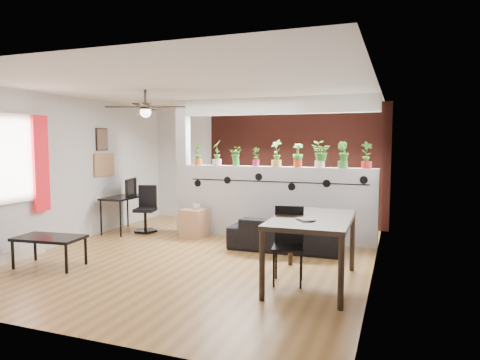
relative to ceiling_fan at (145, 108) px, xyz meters
The scene contains 30 objects.
room_shell 1.33m from the ceiling_fan, 20.56° to the left, with size 6.30×7.10×2.90m.
partition_wall 2.91m from the ceiling_fan, 48.37° to the left, with size 3.60×0.18×1.35m, color #BCBCC1.
ceiling_header 2.41m from the ceiling_fan, 48.37° to the left, with size 3.60×0.18×0.30m, color white.
pier_column 2.09m from the ceiling_fan, 99.77° to the left, with size 0.22×0.20×2.60m, color #BCBCC1.
brick_panel 3.78m from the ceiling_fan, 63.93° to the left, with size 3.90×0.05×2.60m, color #A03B2E.
vine_decal 2.64m from the ceiling_fan, 46.80° to the left, with size 3.31×0.01×0.30m.
window_assembly 2.13m from the ceiling_fan, 152.87° to the right, with size 0.09×1.30×1.55m.
baseboard_heater 2.96m from the ceiling_fan, 152.65° to the right, with size 0.08×1.00×0.18m, color silver.
corkboard 2.38m from the ceiling_fan, 144.85° to the left, with size 0.03×0.60×0.45m, color #9C704B.
framed_art 2.19m from the ceiling_fan, 145.97° to the left, with size 0.03×0.34×0.44m.
ceiling_fan is the anchor object (origin of this frame).
potted_plant_0 1.95m from the ceiling_fan, 89.36° to the left, with size 0.24×0.26×0.41m.
potted_plant_1 1.98m from the ceiling_fan, 77.02° to the left, with size 0.29×0.32×0.48m.
potted_plant_2 2.12m from the ceiling_fan, 65.77° to the left, with size 0.20×0.17×0.36m.
potted_plant_3 2.30m from the ceiling_fan, 56.20° to the left, with size 0.20×0.18×0.36m.
potted_plant_4 2.51m from the ceiling_fan, 48.37° to the left, with size 0.32×0.29×0.49m.
potted_plant_5 2.79m from the ceiling_fan, 42.06° to the left, with size 0.24×0.21×0.42m.
potted_plant_6 3.08m from the ceiling_fan, 36.98° to the left, with size 0.25×0.20×0.47m.
potted_plant_7 3.39m from the ceiling_fan, 32.88° to the left, with size 0.30×0.28×0.46m.
potted_plant_8 3.72m from the ceiling_fan, 29.51° to the left, with size 0.28×0.24×0.46m.
sofa 3.05m from the ceiling_fan, 29.74° to the left, with size 1.77×0.70×0.52m, color black.
cube_shelf 2.50m from the ceiling_fan, 86.09° to the left, with size 0.44×0.39×0.54m, color tan.
cup 2.25m from the ceiling_fan, 84.10° to the left, with size 0.13×0.13×0.10m, color gray.
computer_desk 2.62m from the ceiling_fan, 135.82° to the left, with size 0.55×1.00×0.72m.
monitor 2.61m from the ceiling_fan, 132.92° to the left, with size 0.06×0.33×0.19m, color black.
office_chair 2.64m from the ceiling_fan, 123.62° to the left, with size 0.48×0.48×0.91m.
dining_table 3.14m from the ceiling_fan, ahead, with size 0.99×1.60×0.86m.
book 3.07m from the ceiling_fan, 16.24° to the right, with size 0.17×0.23×0.02m, color gray.
folding_chair 3.00m from the ceiling_fan, 10.79° to the right, with size 0.46×0.46×0.97m.
coffee_table 2.39m from the ceiling_fan, 133.96° to the right, with size 1.00×0.63×0.44m.
Camera 1 is at (2.89, -6.04, 1.80)m, focal length 32.00 mm.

